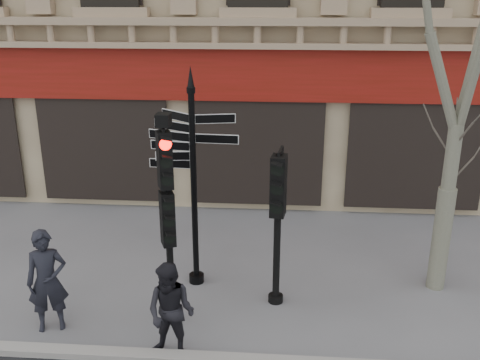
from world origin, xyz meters
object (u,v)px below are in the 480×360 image
(traffic_signal_main, at_px, (167,196))
(pedestrian_b, at_px, (171,312))
(traffic_signal_secondary, at_px, (278,202))
(fingerpost, at_px, (193,143))
(pedestrian_a, at_px, (47,281))

(traffic_signal_main, bearing_deg, pedestrian_b, -101.27)
(pedestrian_b, bearing_deg, traffic_signal_secondary, 60.13)
(traffic_signal_main, bearing_deg, fingerpost, 58.58)
(pedestrian_b, bearing_deg, pedestrian_a, 177.17)
(traffic_signal_main, xyz_separation_m, traffic_signal_secondary, (1.80, 0.76, -0.34))
(traffic_signal_main, relative_size, pedestrian_a, 2.04)
(fingerpost, height_order, traffic_signal_main, fingerpost)
(traffic_signal_main, distance_m, traffic_signal_secondary, 1.98)
(traffic_signal_secondary, height_order, pedestrian_b, traffic_signal_secondary)
(fingerpost, xyz_separation_m, traffic_signal_secondary, (1.59, -0.61, -0.87))
(fingerpost, xyz_separation_m, pedestrian_b, (-0.01, -2.35, -2.06))
(fingerpost, relative_size, traffic_signal_secondary, 1.49)
(fingerpost, distance_m, traffic_signal_main, 1.48)
(traffic_signal_secondary, xyz_separation_m, pedestrian_a, (-3.82, -1.13, -1.09))
(traffic_signal_main, relative_size, traffic_signal_secondary, 1.29)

